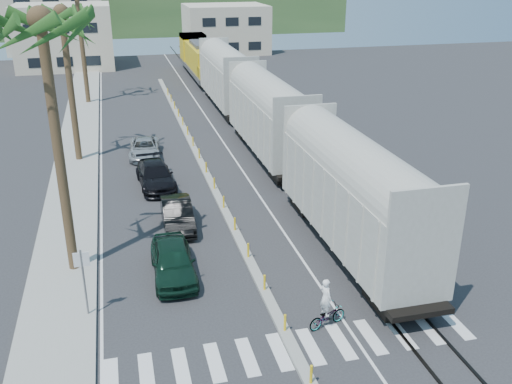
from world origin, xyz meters
TOP-DOWN VIEW (x-y plane):
  - ground at (0.00, 0.00)m, footprint 140.00×140.00m
  - sidewalk at (-8.50, 25.00)m, footprint 3.00×90.00m
  - rails at (5.00, 28.00)m, footprint 1.56×100.00m
  - median at (0.00, 19.96)m, footprint 0.45×60.00m
  - crosswalk at (0.00, -2.00)m, footprint 14.00×2.20m
  - lane_markings at (-2.15, 25.00)m, footprint 9.42×90.00m
  - freight_train at (5.00, 25.30)m, footprint 3.00×60.94m
  - palm_trees at (-8.10, 22.70)m, footprint 3.50×37.20m
  - street_sign at (-7.30, 2.00)m, footprint 0.60×0.08m
  - buildings at (-6.41, 71.66)m, footprint 38.00×27.00m
  - hillside at (0.00, 100.00)m, footprint 80.00×20.00m
  - car_lead at (-3.62, 4.31)m, footprint 1.98×4.68m
  - car_second at (-2.81, 9.42)m, footprint 1.72×4.50m
  - car_third at (-3.43, 15.62)m, footprint 2.74×5.37m
  - car_rear at (-3.70, 21.75)m, footprint 2.88×4.98m
  - cyclist at (1.71, -0.93)m, footprint 1.59×2.04m

SIDE VIEW (x-z plane):
  - ground at x=0.00m, z-range 0.00..0.00m
  - lane_markings at x=-2.15m, z-range 0.00..0.01m
  - crosswalk at x=0.00m, z-range 0.00..0.01m
  - rails at x=5.00m, z-range 0.00..0.06m
  - sidewalk at x=-8.50m, z-range 0.00..0.15m
  - median at x=0.00m, z-range -0.34..0.51m
  - car_rear at x=-3.70m, z-range 0.00..1.29m
  - cyclist at x=1.71m, z-range -0.40..1.70m
  - car_second at x=-2.81m, z-range 0.00..1.46m
  - car_third at x=-3.43m, z-range 0.00..1.48m
  - car_lead at x=-3.62m, z-range 0.00..1.58m
  - street_sign at x=-7.30m, z-range 0.47..3.47m
  - freight_train at x=5.00m, z-range -0.02..5.83m
  - buildings at x=-6.41m, z-range -0.64..9.36m
  - hillside at x=0.00m, z-range 0.00..12.00m
  - palm_trees at x=-8.10m, z-range 3.93..17.68m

